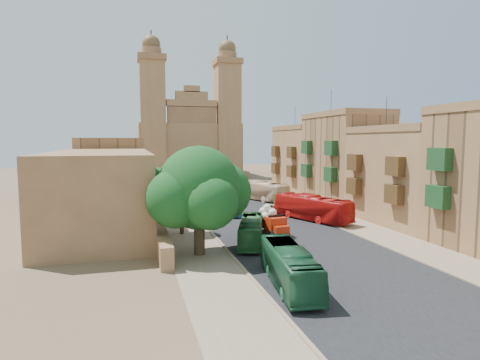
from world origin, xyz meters
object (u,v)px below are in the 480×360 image
ficus_tree (200,191)px  pedestrian_a (343,215)px  street_tree_d (158,175)px  olive_pickup (292,203)px  bus_cream_east (260,191)px  car_blue_a (235,211)px  car_dkblue (204,189)px  car_white_a (236,203)px  pedestrian_c (316,207)px  car_white_b (220,191)px  bus_red_east (312,208)px  car_cream (270,208)px  bus_green_south (289,266)px  street_tree_b (170,189)px  red_truck (270,221)px  church (189,141)px  street_tree_a (181,197)px  bus_green_north (251,231)px  car_blue_b (188,184)px  street_tree_c (163,179)px

ficus_tree → pedestrian_a: size_ratio=4.81×
street_tree_d → olive_pickup: (16.32, -26.18, -1.99)m
bus_cream_east → car_blue_a: bus_cream_east is taller
street_tree_d → car_dkblue: bearing=-16.0°
street_tree_d → pedestrian_a: (18.89, -35.23, -2.10)m
car_white_a → pedestrian_c: pedestrian_c is taller
ficus_tree → car_white_b: size_ratio=2.51×
olive_pickup → car_blue_a: size_ratio=1.38×
bus_red_east → ficus_tree: bearing=13.5°
olive_pickup → car_cream: (-3.34, -0.43, -0.47)m
car_cream → car_dkblue: 24.68m
bus_red_east → car_dkblue: size_ratio=2.81×
car_cream → car_dkblue: bearing=-69.1°
bus_green_south → pedestrian_a: 22.31m
street_tree_d → bus_cream_east: size_ratio=0.41×
ficus_tree → street_tree_b: size_ratio=1.86×
ficus_tree → car_dkblue: size_ratio=2.36×
street_tree_d → car_white_a: street_tree_d is taller
pedestrian_c → bus_green_south: bearing=-18.5°
red_truck → car_cream: (4.18, 11.78, -0.73)m
pedestrian_c → car_dkblue: bearing=-148.0°
church → pedestrian_c: church is taller
street_tree_a → car_cream: size_ratio=1.34×
street_tree_d → bus_green_south: bearing=-84.6°
bus_cream_east → pedestrian_a: 20.00m
olive_pickup → car_white_a: size_ratio=1.47×
bus_green_north → car_blue_b: size_ratio=2.09×
street_tree_b → car_blue_a: (7.69, -4.00, -2.59)m
street_tree_b → bus_cream_east: 17.43m
church → car_white_b: size_ratio=9.94×
street_tree_d → car_white_a: 23.57m
car_dkblue → car_white_a: bearing=-103.4°
olive_pickup → pedestrian_a: 9.41m
street_tree_a → car_white_a: street_tree_a is taller
car_white_a → street_tree_b: bearing=-149.7°
street_tree_b → street_tree_d: 24.00m
red_truck → car_white_b: red_truck is taller
bus_cream_east → car_white_b: 10.17m
church → car_blue_b: (-3.58, -24.92, -8.83)m
bus_green_north → bus_red_east: bearing=58.8°
car_blue_a → pedestrian_c: 10.84m
car_cream → pedestrian_a: (5.91, -8.62, 0.37)m
bus_red_east → car_dkblue: bearing=-97.9°
ficus_tree → bus_red_east: size_ratio=0.84×
car_white_b → street_tree_c: bearing=5.7°
bus_red_east → car_dkblue: 31.54m
church → pedestrian_a: bearing=-82.3°
bus_cream_east → car_blue_b: size_ratio=2.68×
pedestrian_a → car_white_b: bearing=-62.7°
bus_green_south → car_blue_a: size_ratio=2.28×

